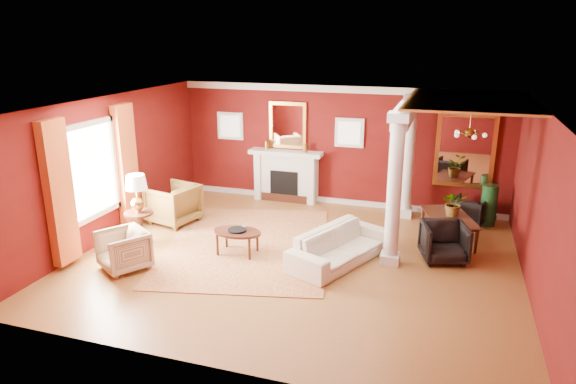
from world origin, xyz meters
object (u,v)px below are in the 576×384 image
(armchair_leopard, at_px, (173,202))
(side_table, at_px, (137,198))
(sofa, at_px, (340,241))
(armchair_stripe, at_px, (123,248))
(coffee_table, at_px, (237,233))
(dining_table, at_px, (450,221))

(armchair_leopard, bearing_deg, side_table, 13.17)
(sofa, height_order, armchair_leopard, armchair_leopard)
(armchair_stripe, distance_m, side_table, 1.29)
(armchair_stripe, xyz_separation_m, coffee_table, (1.68, 1.23, 0.03))
(coffee_table, relative_size, dining_table, 0.63)
(armchair_leopard, distance_m, side_table, 1.37)
(sofa, distance_m, coffee_table, 1.96)
(armchair_leopard, relative_size, side_table, 0.67)
(side_table, bearing_deg, sofa, 5.40)
(armchair_stripe, height_order, dining_table, dining_table)
(armchair_leopard, xyz_separation_m, dining_table, (5.90, 0.81, -0.07))
(side_table, distance_m, dining_table, 6.31)
(side_table, bearing_deg, dining_table, 19.48)
(armchair_stripe, bearing_deg, dining_table, 62.97)
(sofa, bearing_deg, side_table, 119.41)
(armchair_leopard, xyz_separation_m, armchair_stripe, (0.36, -2.38, -0.09))
(armchair_stripe, relative_size, dining_table, 0.54)
(side_table, bearing_deg, armchair_leopard, 88.88)
(sofa, xyz_separation_m, armchair_leopard, (-3.98, 0.90, 0.06))
(armchair_stripe, bearing_deg, sofa, 55.15)
(sofa, xyz_separation_m, side_table, (-4.01, -0.38, 0.54))
(armchair_leopard, relative_size, armchair_stripe, 1.22)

